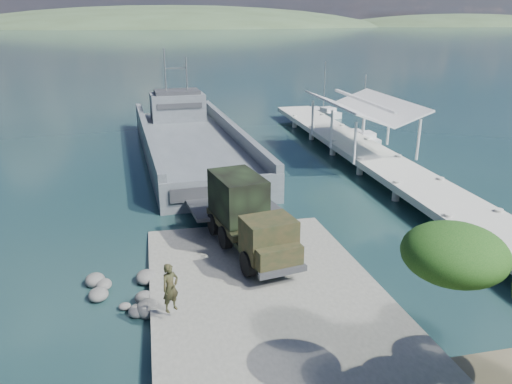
# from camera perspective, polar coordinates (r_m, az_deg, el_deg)

# --- Properties ---
(ground) EXTENTS (1400.00, 1400.00, 0.00)m
(ground) POSITION_cam_1_polar(r_m,az_deg,el_deg) (22.66, 1.06, -11.80)
(ground) COLOR #1A3F3E
(ground) RESTS_ON ground
(boat_ramp) EXTENTS (10.00, 18.00, 0.50)m
(boat_ramp) POSITION_cam_1_polar(r_m,az_deg,el_deg) (21.70, 1.68, -12.58)
(boat_ramp) COLOR slate
(boat_ramp) RESTS_ON ground
(shoreline_rocks) EXTENTS (3.20, 5.60, 0.90)m
(shoreline_rocks) POSITION_cam_1_polar(r_m,az_deg,el_deg) (22.69, -15.06, -12.50)
(shoreline_rocks) COLOR #4F4F4D
(shoreline_rocks) RESTS_ON ground
(distant_headlands) EXTENTS (1000.00, 240.00, 48.00)m
(distant_headlands) POSITION_cam_1_polar(r_m,az_deg,el_deg) (581.51, -7.26, 18.19)
(distant_headlands) COLOR #394C2F
(distant_headlands) RESTS_ON ground
(pier) EXTENTS (6.40, 44.00, 6.10)m
(pier) POSITION_cam_1_polar(r_m,az_deg,el_deg) (42.70, 12.38, 5.26)
(pier) COLOR beige
(pier) RESTS_ON ground
(landing_craft) EXTENTS (9.68, 32.23, 9.46)m
(landing_craft) POSITION_cam_1_polar(r_m,az_deg,el_deg) (44.53, -7.33, 5.04)
(landing_craft) COLOR #4D555B
(landing_craft) RESTS_ON ground
(military_truck) EXTENTS (3.67, 7.89, 3.53)m
(military_truck) POSITION_cam_1_polar(r_m,az_deg,el_deg) (25.10, -0.99, -2.78)
(military_truck) COLOR black
(military_truck) RESTS_ON boat_ramp
(soldier) EXTENTS (0.87, 0.79, 1.99)m
(soldier) POSITION_cam_1_polar(r_m,az_deg,el_deg) (20.02, -9.69, -11.70)
(soldier) COLOR black
(soldier) RESTS_ON boat_ramp
(sailboat_near) EXTENTS (1.63, 5.53, 6.73)m
(sailboat_near) POSITION_cam_1_polar(r_m,az_deg,el_deg) (50.66, 12.03, 6.05)
(sailboat_near) COLOR silver
(sailboat_near) RESTS_ON ground
(sailboat_far) EXTENTS (3.00, 5.76, 6.74)m
(sailboat_far) POSITION_cam_1_polar(r_m,az_deg,el_deg) (63.52, 7.77, 8.97)
(sailboat_far) COLOR silver
(sailboat_far) RESTS_ON ground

